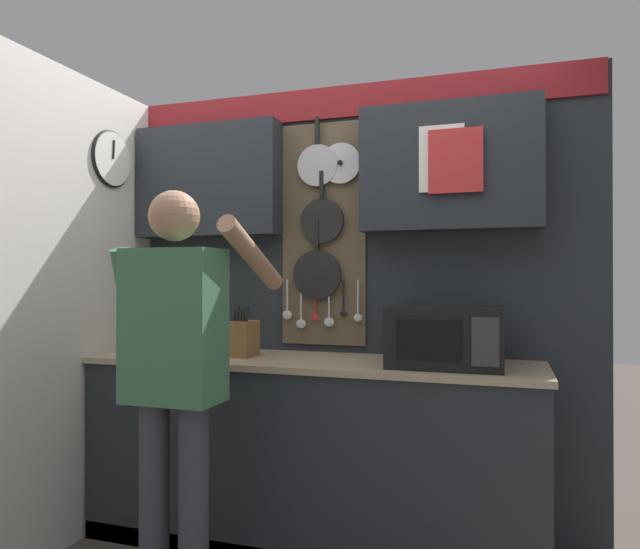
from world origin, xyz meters
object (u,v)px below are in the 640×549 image
Objects in this scene: knife_block at (243,338)px; person at (175,358)px; microwave at (446,336)px; utensil_crock at (189,338)px.

knife_block is 0.63m from person.
person is at bearing -147.95° from microwave.
microwave is 1.01m from knife_block.
microwave is 1.90× the size of knife_block.
person is at bearing -63.45° from utensil_crock.
knife_block is 0.31m from utensil_crock.
knife_block is at bearing 0.01° from utensil_crock.
person is (0.00, -0.63, -0.02)m from knife_block.
knife_block is 0.16× the size of person.
microwave is 1.52× the size of utensil_crock.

